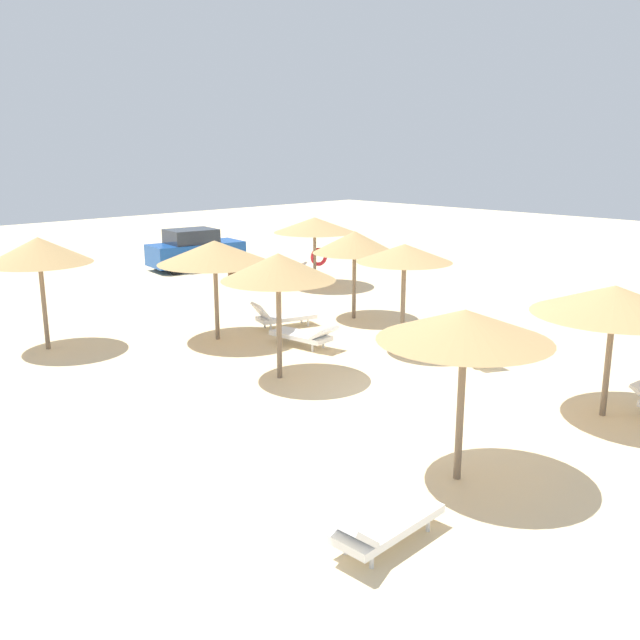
{
  "coord_description": "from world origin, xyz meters",
  "views": [
    {
      "loc": [
        -10.96,
        -8.29,
        5.13
      ],
      "look_at": [
        0.0,
        3.0,
        1.2
      ],
      "focal_mm": 39.02,
      "sensor_mm": 36.0,
      "label": 1
    }
  ],
  "objects": [
    {
      "name": "parasol_6",
      "position": [
        -0.17,
        6.85,
        2.4
      ],
      "size": [
        3.06,
        3.06,
        2.72
      ],
      "color": "#75604C",
      "rests_on": "ground"
    },
    {
      "name": "lounger_2",
      "position": [
        1.94,
        6.59,
        0.32
      ],
      "size": [
        1.96,
        1.14,
        0.79
      ],
      "color": "white",
      "rests_on": "ground"
    },
    {
      "name": "parasol_7",
      "position": [
        -1.1,
        3.19,
        2.55
      ],
      "size": [
        2.56,
        2.56,
        2.87
      ],
      "color": "#75604C",
      "rests_on": "ground"
    },
    {
      "name": "parasol_1",
      "position": [
        2.63,
        2.66,
        2.52
      ],
      "size": [
        2.43,
        2.43,
        2.77
      ],
      "color": "#75604C",
      "rests_on": "ground"
    },
    {
      "name": "lounger_3",
      "position": [
        6.83,
        12.09,
        0.32
      ],
      "size": [
        1.49,
        1.94,
        0.75
      ],
      "color": "white",
      "rests_on": "ground"
    },
    {
      "name": "parasol_3",
      "position": [
        6.95,
        10.44,
        2.29
      ],
      "size": [
        3.06,
        3.06,
        2.59
      ],
      "color": "#75604C",
      "rests_on": "ground"
    },
    {
      "name": "parasol_5",
      "position": [
        -3.91,
        9.18,
        2.58
      ],
      "size": [
        2.64,
        2.64,
        2.93
      ],
      "color": "#75604C",
      "rests_on": "ground"
    },
    {
      "name": "parasol_2",
      "position": [
        4.28,
        5.91,
        2.34
      ],
      "size": [
        2.55,
        2.55,
        2.68
      ],
      "color": "#75604C",
      "rests_on": "ground"
    },
    {
      "name": "ground_plane",
      "position": [
        0.0,
        0.0,
        0.0
      ],
      "size": [
        80.0,
        80.0,
        0.0
      ],
      "primitive_type": "plane",
      "color": "beige"
    },
    {
      "name": "parasol_0",
      "position": [
        1.95,
        -2.97,
        2.31
      ],
      "size": [
        3.08,
        3.08,
        2.6
      ],
      "color": "#75604C",
      "rests_on": "ground"
    },
    {
      "name": "lounger_1",
      "position": [
        3.16,
        0.92,
        0.31
      ],
      "size": [
        1.45,
        1.99,
        0.63
      ],
      "color": "white",
      "rests_on": "ground"
    },
    {
      "name": "lounger_6",
      "position": [
        1.03,
        4.65,
        0.31
      ],
      "size": [
        0.85,
        1.96,
        0.66
      ],
      "color": "white",
      "rests_on": "ground"
    },
    {
      "name": "parasol_4",
      "position": [
        -2.34,
        -2.54,
        2.51
      ],
      "size": [
        2.68,
        2.68,
        2.76
      ],
      "color": "#75604C",
      "rests_on": "ground"
    },
    {
      "name": "parked_car",
      "position": [
        5.89,
        16.8,
        0.82
      ],
      "size": [
        4.21,
        2.45,
        1.72
      ],
      "color": "#194C9E",
      "rests_on": "ground"
    },
    {
      "name": "lounger_4",
      "position": [
        -4.68,
        -2.98,
        0.32
      ],
      "size": [
        1.91,
        0.7,
        0.72
      ],
      "color": "white",
      "rests_on": "ground"
    },
    {
      "name": "bench_0",
      "position": [
        5.88,
        13.7,
        0.35
      ],
      "size": [
        0.55,
        1.53,
        0.49
      ],
      "color": "brown",
      "rests_on": "ground"
    }
  ]
}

